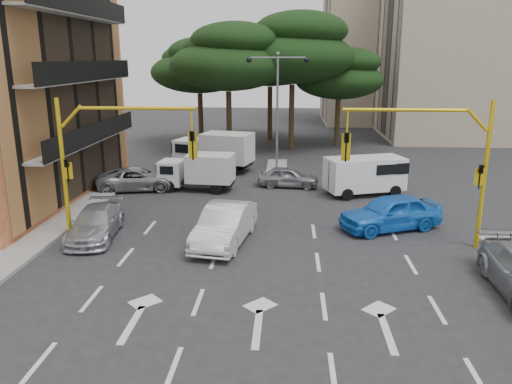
% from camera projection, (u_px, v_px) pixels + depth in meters
% --- Properties ---
extents(ground, '(120.00, 120.00, 0.00)m').
position_uv_depth(ground, '(266.00, 261.00, 19.21)').
color(ground, '#28282B').
rests_on(ground, ground).
extents(median_strip, '(1.40, 6.00, 0.15)m').
position_uv_depth(median_strip, '(277.00, 169.00, 34.60)').
color(median_strip, gray).
rests_on(median_strip, ground).
extents(apartment_beige_near, '(20.20, 12.15, 18.70)m').
position_uv_depth(apartment_beige_near, '(497.00, 37.00, 46.30)').
color(apartment_beige_near, tan).
rests_on(apartment_beige_near, ground).
extents(apartment_beige_far, '(16.20, 12.15, 16.70)m').
position_uv_depth(apartment_beige_far, '(394.00, 50.00, 58.57)').
color(apartment_beige_far, tan).
rests_on(apartment_beige_far, ground).
extents(pine_left_near, '(9.15, 9.15, 10.23)m').
position_uv_depth(pine_left_near, '(229.00, 57.00, 38.61)').
color(pine_left_near, '#382616').
rests_on(pine_left_near, ground).
extents(pine_center, '(9.98, 9.98, 11.16)m').
position_uv_depth(pine_center, '(293.00, 48.00, 40.04)').
color(pine_center, '#382616').
rests_on(pine_center, ground).
extents(pine_left_far, '(8.32, 8.32, 9.30)m').
position_uv_depth(pine_left_far, '(200.00, 65.00, 42.84)').
color(pine_left_far, '#382616').
rests_on(pine_left_far, ground).
extents(pine_right, '(7.49, 7.49, 8.37)m').
position_uv_depth(pine_right, '(340.00, 74.00, 42.25)').
color(pine_right, '#382616').
rests_on(pine_right, ground).
extents(pine_back, '(9.15, 9.15, 10.23)m').
position_uv_depth(pine_back, '(271.00, 57.00, 45.16)').
color(pine_back, '#382616').
rests_on(pine_back, ground).
extents(signal_mast_right, '(5.79, 0.37, 6.00)m').
position_uv_depth(signal_mast_right, '(441.00, 154.00, 19.68)').
color(signal_mast_right, yellow).
rests_on(signal_mast_right, ground).
extents(signal_mast_left, '(5.79, 0.37, 6.00)m').
position_uv_depth(signal_mast_left, '(104.00, 150.00, 20.54)').
color(signal_mast_left, yellow).
rests_on(signal_mast_left, ground).
extents(street_lamp_center, '(4.16, 0.36, 7.77)m').
position_uv_depth(street_lamp_center, '(277.00, 91.00, 33.20)').
color(street_lamp_center, slate).
rests_on(street_lamp_center, median_strip).
extents(car_white_hatch, '(2.44, 5.08, 1.61)m').
position_uv_depth(car_white_hatch, '(225.00, 225.00, 20.86)').
color(car_white_hatch, silver).
rests_on(car_white_hatch, ground).
extents(car_blue_compact, '(5.06, 3.54, 1.60)m').
position_uv_depth(car_blue_compact, '(390.00, 212.00, 22.53)').
color(car_blue_compact, blue).
rests_on(car_blue_compact, ground).
extents(car_silver_wagon, '(2.33, 4.66, 1.30)m').
position_uv_depth(car_silver_wagon, '(96.00, 223.00, 21.55)').
color(car_silver_wagon, '#A7A9AF').
rests_on(car_silver_wagon, ground).
extents(car_silver_cross_a, '(5.04, 3.04, 1.31)m').
position_uv_depth(car_silver_cross_a, '(138.00, 179.00, 29.30)').
color(car_silver_cross_a, '#919498').
rests_on(car_silver_cross_a, ground).
extents(car_silver_cross_b, '(3.76, 1.78, 1.24)m').
position_uv_depth(car_silver_cross_b, '(288.00, 177.00, 29.99)').
color(car_silver_cross_b, gray).
rests_on(car_silver_cross_b, ground).
extents(van_white, '(4.74, 3.22, 2.17)m').
position_uv_depth(van_white, '(365.00, 176.00, 28.21)').
color(van_white, white).
rests_on(van_white, ground).
extents(box_truck_a, '(4.53, 2.18, 2.17)m').
position_uv_depth(box_truck_a, '(197.00, 172.00, 29.14)').
color(box_truck_a, white).
rests_on(box_truck_a, ground).
extents(box_truck_b, '(5.78, 3.56, 2.65)m').
position_uv_depth(box_truck_b, '(214.00, 152.00, 34.06)').
color(box_truck_b, silver).
rests_on(box_truck_b, ground).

